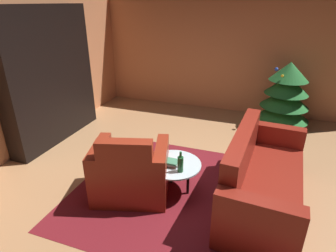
{
  "coord_description": "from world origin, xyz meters",
  "views": [
    {
      "loc": [
        0.72,
        -3.05,
        2.33
      ],
      "look_at": [
        -0.42,
        0.15,
        0.8
      ],
      "focal_mm": 29.83,
      "sensor_mm": 36.0,
      "label": 1
    }
  ],
  "objects_px": {
    "decorated_tree": "(286,95)",
    "bottle_on_table": "(180,164)",
    "armchair_red": "(131,173)",
    "couch_red": "(261,180)",
    "book_stack_on_table": "(171,163)",
    "bookshelf_unit": "(55,77)",
    "coffee_table": "(173,166)"
  },
  "relations": [
    {
      "from": "coffee_table",
      "to": "bottle_on_table",
      "type": "xyz_separation_m",
      "value": [
        0.14,
        -0.14,
        0.15
      ]
    },
    {
      "from": "bookshelf_unit",
      "to": "bottle_on_table",
      "type": "height_order",
      "value": "bookshelf_unit"
    },
    {
      "from": "book_stack_on_table",
      "to": "bottle_on_table",
      "type": "bearing_deg",
      "value": -30.47
    },
    {
      "from": "bottle_on_table",
      "to": "decorated_tree",
      "type": "bearing_deg",
      "value": 66.93
    },
    {
      "from": "couch_red",
      "to": "book_stack_on_table",
      "type": "relative_size",
      "value": 10.46
    },
    {
      "from": "bookshelf_unit",
      "to": "coffee_table",
      "type": "xyz_separation_m",
      "value": [
        2.51,
        -0.95,
        -0.73
      ]
    },
    {
      "from": "armchair_red",
      "to": "coffee_table",
      "type": "xyz_separation_m",
      "value": [
        0.49,
        0.25,
        0.06
      ]
    },
    {
      "from": "bookshelf_unit",
      "to": "coffee_table",
      "type": "height_order",
      "value": "bookshelf_unit"
    },
    {
      "from": "book_stack_on_table",
      "to": "decorated_tree",
      "type": "distance_m",
      "value": 3.15
    },
    {
      "from": "couch_red",
      "to": "book_stack_on_table",
      "type": "distance_m",
      "value": 1.12
    },
    {
      "from": "armchair_red",
      "to": "couch_red",
      "type": "height_order",
      "value": "couch_red"
    },
    {
      "from": "coffee_table",
      "to": "decorated_tree",
      "type": "xyz_separation_m",
      "value": [
        1.38,
        2.77,
        0.26
      ]
    },
    {
      "from": "bookshelf_unit",
      "to": "armchair_red",
      "type": "bearing_deg",
      "value": -30.68
    },
    {
      "from": "book_stack_on_table",
      "to": "decorated_tree",
      "type": "relative_size",
      "value": 0.15
    },
    {
      "from": "couch_red",
      "to": "coffee_table",
      "type": "height_order",
      "value": "couch_red"
    },
    {
      "from": "book_stack_on_table",
      "to": "bottle_on_table",
      "type": "distance_m",
      "value": 0.18
    },
    {
      "from": "coffee_table",
      "to": "decorated_tree",
      "type": "distance_m",
      "value": 3.1
    },
    {
      "from": "bottle_on_table",
      "to": "armchair_red",
      "type": "bearing_deg",
      "value": -170.67
    },
    {
      "from": "coffee_table",
      "to": "decorated_tree",
      "type": "relative_size",
      "value": 0.55
    },
    {
      "from": "couch_red",
      "to": "coffee_table",
      "type": "xyz_separation_m",
      "value": [
        -1.08,
        -0.18,
        0.08
      ]
    },
    {
      "from": "bookshelf_unit",
      "to": "couch_red",
      "type": "distance_m",
      "value": 3.75
    },
    {
      "from": "bookshelf_unit",
      "to": "couch_red",
      "type": "xyz_separation_m",
      "value": [
        3.58,
        -0.77,
        -0.81
      ]
    },
    {
      "from": "couch_red",
      "to": "book_stack_on_table",
      "type": "height_order",
      "value": "couch_red"
    },
    {
      "from": "couch_red",
      "to": "coffee_table",
      "type": "bearing_deg",
      "value": -170.57
    },
    {
      "from": "couch_red",
      "to": "decorated_tree",
      "type": "height_order",
      "value": "decorated_tree"
    },
    {
      "from": "couch_red",
      "to": "decorated_tree",
      "type": "relative_size",
      "value": 1.57
    },
    {
      "from": "decorated_tree",
      "to": "bottle_on_table",
      "type": "bearing_deg",
      "value": -113.07
    },
    {
      "from": "armchair_red",
      "to": "couch_red",
      "type": "relative_size",
      "value": 0.54
    },
    {
      "from": "decorated_tree",
      "to": "bookshelf_unit",
      "type": "bearing_deg",
      "value": -154.92
    },
    {
      "from": "coffee_table",
      "to": "bottle_on_table",
      "type": "relative_size",
      "value": 2.67
    },
    {
      "from": "bookshelf_unit",
      "to": "decorated_tree",
      "type": "distance_m",
      "value": 4.31
    },
    {
      "from": "coffee_table",
      "to": "book_stack_on_table",
      "type": "relative_size",
      "value": 3.69
    }
  ]
}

